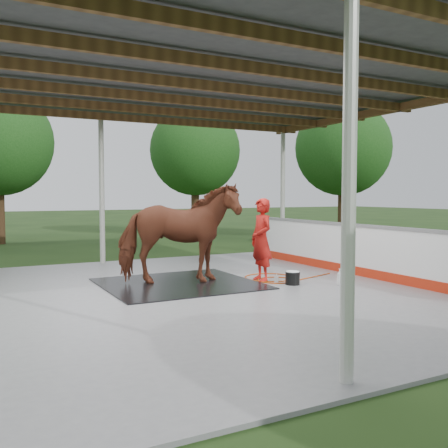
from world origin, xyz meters
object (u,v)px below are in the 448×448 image
horse (179,233)px  handler (261,240)px  dasher_board (362,251)px  wash_bucket (293,278)px

horse → handler: horse is taller
dasher_board → wash_bucket: 2.05m
handler → wash_bucket: handler is taller
horse → wash_bucket: (2.00, -1.11, -0.89)m
dasher_board → wash_bucket: size_ratio=27.55×
horse → wash_bucket: bearing=-102.8°
handler → dasher_board: bearing=81.4°
horse → dasher_board: bearing=-86.8°
horse → handler: (1.68, -0.44, -0.17)m
horse → handler: 1.75m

